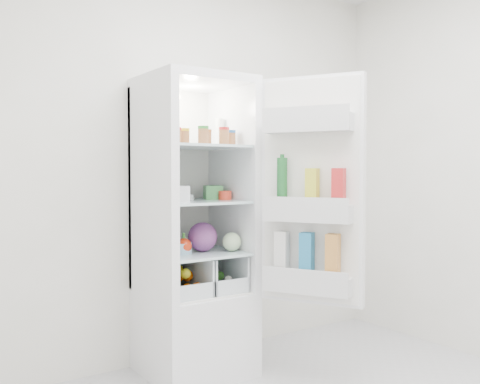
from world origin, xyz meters
TOP-DOWN VIEW (x-y plane):
  - room_walls at (0.00, 0.00)m, footprint 3.02×3.02m
  - refrigerator at (-0.20, 1.25)m, footprint 0.60×0.60m
  - shelf_low at (-0.20, 1.19)m, footprint 0.49×0.53m
  - shelf_mid at (-0.20, 1.19)m, footprint 0.49×0.53m
  - shelf_top at (-0.20, 1.19)m, footprint 0.49×0.53m
  - crisper_left at (-0.32, 1.19)m, footprint 0.23×0.46m
  - crisper_right at (-0.08, 1.19)m, footprint 0.23×0.46m
  - condiment_jars at (-0.22, 1.10)m, footprint 0.46×0.32m
  - squeeze_bottle at (0.01, 1.25)m, footprint 0.06×0.06m
  - tub_white at (-0.37, 1.11)m, footprint 0.18×0.18m
  - tin_red at (-0.01, 1.16)m, footprint 0.10×0.10m
  - foil_tray at (-0.30, 1.21)m, footprint 0.17×0.14m
  - tub_green at (-0.03, 1.26)m, footprint 0.15×0.18m
  - red_cabbage at (-0.17, 1.16)m, footprint 0.18×0.18m
  - bell_pepper at (-0.31, 1.13)m, footprint 0.09×0.09m
  - mushroom_bowl at (-0.32, 1.16)m, footprint 0.15×0.15m
  - salad_bag at (-0.02, 1.07)m, footprint 0.11×0.11m
  - citrus_pile at (-0.32, 1.17)m, footprint 0.20×0.31m
  - veg_pile at (-0.07, 1.18)m, footprint 0.16×0.30m
  - fridge_door at (0.25, 0.65)m, footprint 0.42×0.56m

SIDE VIEW (x-z plane):
  - veg_pile at x=-0.07m, z-range 0.51..0.61m
  - citrus_pile at x=-0.32m, z-range 0.51..0.66m
  - crisper_left at x=-0.32m, z-range 0.50..0.72m
  - crisper_right at x=-0.08m, z-range 0.50..0.72m
  - refrigerator at x=-0.20m, z-range -0.23..1.57m
  - shelf_low at x=-0.20m, z-range 0.73..0.75m
  - mushroom_bowl at x=-0.32m, z-range 0.75..0.81m
  - bell_pepper at x=-0.31m, z-range 0.75..0.84m
  - salad_bag at x=-0.02m, z-range 0.75..0.86m
  - red_cabbage at x=-0.17m, z-range 0.75..0.92m
  - shelf_mid at x=-0.20m, z-range 1.04..1.06m
  - foil_tray at x=-0.30m, z-range 1.06..1.09m
  - tin_red at x=-0.01m, z-range 1.06..1.11m
  - fridge_door at x=0.25m, z-range 0.44..1.74m
  - tub_green at x=-0.03m, z-range 1.06..1.14m
  - tub_white at x=-0.37m, z-range 1.06..1.15m
  - shelf_top at x=-0.20m, z-range 1.37..1.39m
  - condiment_jars at x=-0.22m, z-range 1.39..1.47m
  - squeeze_bottle at x=0.01m, z-range 1.39..1.57m
  - room_walls at x=0.00m, z-range 0.29..2.90m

